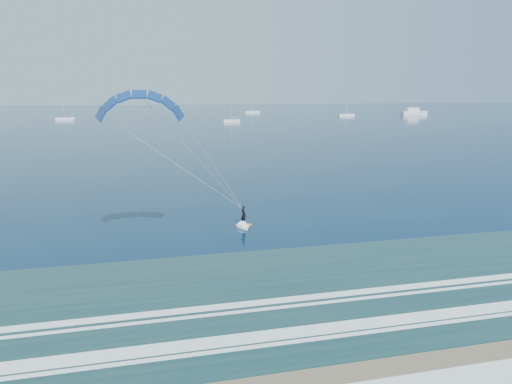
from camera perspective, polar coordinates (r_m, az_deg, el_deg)
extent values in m
plane|color=#082947|center=(24.65, 21.96, -20.85)|extent=(900.00, 900.00, 0.00)
cube|color=#1E423F|center=(30.58, 13.20, -13.37)|extent=(600.00, 22.00, 0.03)
cube|color=white|center=(25.66, 19.95, -19.16)|extent=(600.00, 0.90, 0.07)
cube|color=white|center=(28.61, 15.48, -15.36)|extent=(600.00, 1.10, 0.07)
cube|color=white|center=(31.79, 11.98, -12.23)|extent=(600.00, 0.70, 0.07)
cube|color=white|center=(24.26, 22.70, -21.20)|extent=(600.00, 2.00, 0.02)
cube|color=#C88D17|center=(45.90, -1.57, -4.14)|extent=(1.59, 0.51, 0.09)
imported|color=black|center=(45.61, -1.57, -2.90)|extent=(0.63, 0.81, 1.96)
cone|color=white|center=(44.64, -1.42, -4.58)|extent=(1.31, 1.74, 1.10)
cube|color=white|center=(274.46, 19.12, 9.30)|extent=(14.81, 3.95, 2.17)
cube|color=white|center=(273.84, 18.97, 9.74)|extent=(6.91, 3.16, 1.97)
cylinder|color=silver|center=(273.78, 19.00, 10.16)|extent=(0.16, 0.16, 2.00)
cube|color=white|center=(231.23, -22.78, 8.43)|extent=(7.94, 2.40, 1.20)
cylinder|color=silver|center=(231.00, -22.90, 9.78)|extent=(0.18, 0.18, 9.81)
cylinder|color=silver|center=(230.96, -22.52, 8.79)|extent=(2.60, 0.12, 0.12)
cube|color=white|center=(199.06, -3.11, 8.86)|extent=(7.00, 2.40, 1.20)
cylinder|color=silver|center=(198.80, -3.13, 10.29)|extent=(0.18, 0.18, 8.75)
cylinder|color=silver|center=(199.19, -2.77, 9.27)|extent=(2.60, 0.12, 0.12)
cube|color=white|center=(283.05, -0.49, 9.96)|extent=(8.93, 2.40, 1.20)
cylinder|color=silver|center=(282.84, -0.49, 11.18)|extent=(0.18, 0.18, 10.91)
cylinder|color=silver|center=(283.26, -0.25, 10.24)|extent=(2.60, 0.12, 0.12)
cube|color=white|center=(251.16, 11.22, 9.40)|extent=(8.69, 2.40, 1.20)
cylinder|color=silver|center=(250.94, 11.27, 10.75)|extent=(0.18, 0.18, 10.67)
cylinder|color=silver|center=(251.59, 11.48, 9.71)|extent=(2.60, 0.12, 0.12)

